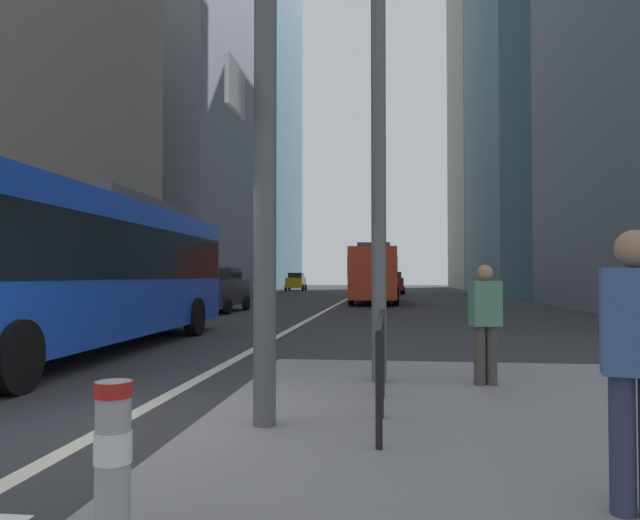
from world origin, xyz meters
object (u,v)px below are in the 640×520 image
(car_receding_far, at_px, (392,283))
(traffic_signal_gantry, at_px, (65,25))
(car_receding_near, at_px, (386,283))
(pedestrian_waiting, at_px, (485,319))
(city_bus_red_receding, at_px, (376,272))
(car_oncoming_mid, at_px, (296,281))
(pedestrian_walking, at_px, (636,356))
(city_bus_blue_oncoming, at_px, (78,263))
(car_oncoming_far, at_px, (218,289))
(street_lamp_post, at_px, (378,6))
(bollard_left, at_px, (113,458))

(car_receding_far, relative_size, traffic_signal_gantry, 0.66)
(car_receding_near, height_order, pedestrian_waiting, car_receding_near)
(car_receding_near, bearing_deg, city_bus_red_receding, -91.90)
(car_oncoming_mid, bearing_deg, pedestrian_walking, -79.12)
(pedestrian_waiting, bearing_deg, car_oncoming_mid, 101.48)
(city_bus_blue_oncoming, relative_size, traffic_signal_gantry, 1.97)
(car_receding_near, distance_m, pedestrian_walking, 47.96)
(car_receding_near, relative_size, car_oncoming_far, 0.96)
(street_lamp_post, bearing_deg, car_oncoming_far, 112.99)
(car_receding_near, height_order, traffic_signal_gantry, traffic_signal_gantry)
(car_receding_near, bearing_deg, car_oncoming_mid, 128.43)
(car_oncoming_mid, relative_size, traffic_signal_gantry, 0.68)
(city_bus_red_receding, bearing_deg, car_receding_far, 86.43)
(city_bus_red_receding, height_order, street_lamp_post, street_lamp_post)
(car_receding_near, bearing_deg, city_bus_blue_oncoming, -98.38)
(car_receding_near, height_order, bollard_left, car_receding_near)
(city_bus_red_receding, xyz_separation_m, bollard_left, (-0.60, -32.73, -1.19))
(city_bus_red_receding, distance_m, traffic_signal_gantry, 30.25)
(pedestrian_waiting, bearing_deg, car_receding_far, 91.30)
(city_bus_blue_oncoming, xyz_separation_m, bollard_left, (4.82, -8.37, -1.20))
(city_bus_blue_oncoming, height_order, car_receding_far, city_bus_blue_oncoming)
(city_bus_blue_oncoming, relative_size, bollard_left, 13.82)
(street_lamp_post, bearing_deg, bollard_left, -103.95)
(car_receding_far, height_order, car_oncoming_far, same)
(street_lamp_post, height_order, bollard_left, street_lamp_post)
(city_bus_blue_oncoming, height_order, street_lamp_post, street_lamp_post)
(car_receding_near, height_order, car_oncoming_far, same)
(traffic_signal_gantry, distance_m, pedestrian_waiting, 5.98)
(car_receding_far, relative_size, pedestrian_waiting, 2.61)
(car_oncoming_mid, bearing_deg, street_lamp_post, -79.88)
(pedestrian_waiting, bearing_deg, street_lamp_post, 178.06)
(city_bus_red_receding, xyz_separation_m, car_receding_near, (0.53, 16.03, -0.85))
(car_receding_far, bearing_deg, street_lamp_post, -90.49)
(bollard_left, relative_size, pedestrian_walking, 0.52)
(car_oncoming_far, distance_m, street_lamp_post, 19.40)
(city_bus_blue_oncoming, relative_size, car_receding_near, 2.79)
(car_oncoming_mid, distance_m, pedestrian_walking, 61.47)
(car_receding_far, height_order, pedestrian_waiting, car_receding_far)
(city_bus_red_receding, distance_m, car_oncoming_far, 12.23)
(car_oncoming_far, height_order, bollard_left, car_oncoming_far)
(pedestrian_walking, bearing_deg, bollard_left, -164.02)
(pedestrian_waiting, bearing_deg, city_bus_blue_oncoming, 156.30)
(car_receding_near, relative_size, car_receding_far, 1.06)
(car_oncoming_far, distance_m, traffic_signal_gantry, 20.57)
(city_bus_blue_oncoming, height_order, car_receding_near, city_bus_blue_oncoming)
(city_bus_red_receding, height_order, car_oncoming_far, city_bus_red_receding)
(car_receding_near, bearing_deg, traffic_signal_gantry, -93.70)
(pedestrian_waiting, bearing_deg, pedestrian_walking, -87.17)
(car_oncoming_mid, xyz_separation_m, car_receding_near, (9.86, -12.43, 0.00))
(pedestrian_walking, bearing_deg, car_oncoming_mid, 100.88)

